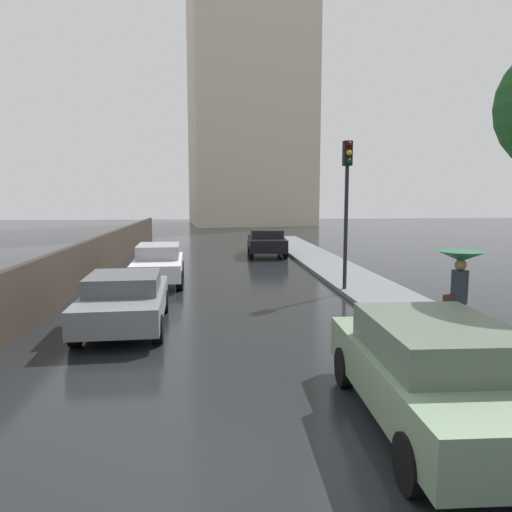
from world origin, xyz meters
TOP-DOWN VIEW (x-y plane):
  - ground at (0.00, 0.00)m, footprint 120.00×120.00m
  - car_grey_near_kerb at (-2.06, 6.20)m, footprint 2.02×4.21m
  - car_black_mid_road at (2.87, 19.76)m, footprint 2.08×4.35m
  - car_white_behind_camera at (-1.88, 11.96)m, footprint 1.85×3.98m
  - car_green_far_lane at (2.89, 0.81)m, footprint 2.03×4.35m
  - pedestrian_with_umbrella_near at (4.83, 3.86)m, footprint 0.92×0.92m
  - traffic_light at (4.18, 9.65)m, footprint 0.26×0.39m
  - distant_tower at (4.28, 48.47)m, footprint 13.59×12.83m

SIDE VIEW (x-z plane):
  - ground at x=0.00m, z-range 0.00..0.00m
  - car_grey_near_kerb at x=-2.06m, z-range 0.03..1.31m
  - car_white_behind_camera at x=-1.88m, z-range 0.04..1.40m
  - car_black_mid_road at x=2.87m, z-range 0.05..1.41m
  - car_green_far_lane at x=2.89m, z-range 0.04..1.48m
  - pedestrian_with_umbrella_near at x=4.83m, z-range 0.65..2.50m
  - traffic_light at x=4.18m, z-range 1.01..5.62m
  - distant_tower at x=4.28m, z-range -3.10..38.47m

